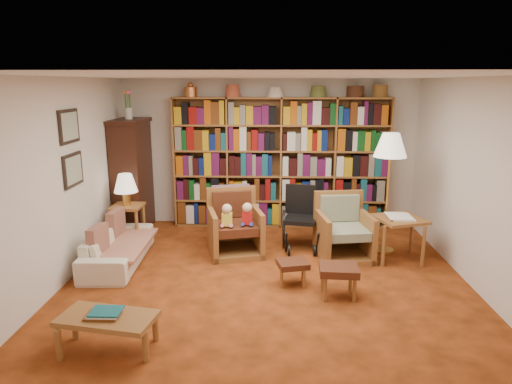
{
  "coord_description": "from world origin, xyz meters",
  "views": [
    {
      "loc": [
        0.05,
        -5.32,
        2.42
      ],
      "look_at": [
        -0.16,
        0.6,
        1.01
      ],
      "focal_mm": 32.0,
      "sensor_mm": 36.0,
      "label": 1
    }
  ],
  "objects_px": {
    "wheelchair": "(301,220)",
    "coffee_table": "(107,320)",
    "sofa": "(118,247)",
    "footstool_a": "(293,266)",
    "armchair_leather": "(236,226)",
    "side_table_papers": "(399,224)",
    "armchair_sage": "(343,232)",
    "footstool_b": "(339,272)",
    "side_table_lamp": "(128,214)",
    "floor_lamp": "(390,150)"
  },
  "relations": [
    {
      "from": "floor_lamp",
      "to": "wheelchair",
      "type": "bearing_deg",
      "value": 173.01
    },
    {
      "from": "footstool_b",
      "to": "armchair_leather",
      "type": "bearing_deg",
      "value": 132.13
    },
    {
      "from": "armchair_leather",
      "to": "armchair_sage",
      "type": "height_order",
      "value": "armchair_leather"
    },
    {
      "from": "footstool_a",
      "to": "armchair_sage",
      "type": "bearing_deg",
      "value": 53.42
    },
    {
      "from": "coffee_table",
      "to": "wheelchair",
      "type": "bearing_deg",
      "value": 55.54
    },
    {
      "from": "sofa",
      "to": "side_table_lamp",
      "type": "relative_size",
      "value": 2.62
    },
    {
      "from": "armchair_leather",
      "to": "coffee_table",
      "type": "height_order",
      "value": "armchair_leather"
    },
    {
      "from": "sofa",
      "to": "side_table_lamp",
      "type": "xyz_separation_m",
      "value": [
        -0.1,
        0.8,
        0.23
      ]
    },
    {
      "from": "floor_lamp",
      "to": "footstool_a",
      "type": "height_order",
      "value": "floor_lamp"
    },
    {
      "from": "footstool_b",
      "to": "armchair_sage",
      "type": "bearing_deg",
      "value": 79.45
    },
    {
      "from": "sofa",
      "to": "armchair_sage",
      "type": "relative_size",
      "value": 1.79
    },
    {
      "from": "wheelchair",
      "to": "coffee_table",
      "type": "xyz_separation_m",
      "value": [
        -1.94,
        -2.83,
        -0.13
      ]
    },
    {
      "from": "sofa",
      "to": "side_table_papers",
      "type": "bearing_deg",
      "value": -88.15
    },
    {
      "from": "floor_lamp",
      "to": "coffee_table",
      "type": "height_order",
      "value": "floor_lamp"
    },
    {
      "from": "footstool_b",
      "to": "coffee_table",
      "type": "xyz_separation_m",
      "value": [
        -2.28,
        -1.18,
        -0.01
      ]
    },
    {
      "from": "side_table_papers",
      "to": "footstool_a",
      "type": "xyz_separation_m",
      "value": [
        -1.51,
        -0.88,
        -0.27
      ]
    },
    {
      "from": "sofa",
      "to": "coffee_table",
      "type": "relative_size",
      "value": 1.71
    },
    {
      "from": "armchair_sage",
      "to": "side_table_papers",
      "type": "bearing_deg",
      "value": -10.85
    },
    {
      "from": "sofa",
      "to": "side_table_lamp",
      "type": "distance_m",
      "value": 0.84
    },
    {
      "from": "footstool_a",
      "to": "side_table_lamp",
      "type": "bearing_deg",
      "value": 150.38
    },
    {
      "from": "sofa",
      "to": "armchair_sage",
      "type": "distance_m",
      "value": 3.16
    },
    {
      "from": "footstool_a",
      "to": "coffee_table",
      "type": "xyz_separation_m",
      "value": [
        -1.77,
        -1.48,
        0.05
      ]
    },
    {
      "from": "side_table_papers",
      "to": "footstool_b",
      "type": "xyz_separation_m",
      "value": [
        -1.0,
        -1.18,
        -0.22
      ]
    },
    {
      "from": "armchair_leather",
      "to": "wheelchair",
      "type": "relative_size",
      "value": 1.0
    },
    {
      "from": "armchair_sage",
      "to": "footstool_b",
      "type": "relative_size",
      "value": 1.95
    },
    {
      "from": "side_table_papers",
      "to": "side_table_lamp",
      "type": "bearing_deg",
      "value": 172.57
    },
    {
      "from": "armchair_sage",
      "to": "footstool_a",
      "type": "height_order",
      "value": "armchair_sage"
    },
    {
      "from": "side_table_lamp",
      "to": "footstool_a",
      "type": "xyz_separation_m",
      "value": [
        2.47,
        -1.4,
        -0.22
      ]
    },
    {
      "from": "armchair_sage",
      "to": "wheelchair",
      "type": "bearing_deg",
      "value": 151.14
    },
    {
      "from": "footstool_b",
      "to": "wheelchair",
      "type": "bearing_deg",
      "value": 101.7
    },
    {
      "from": "sofa",
      "to": "footstool_b",
      "type": "relative_size",
      "value": 3.49
    },
    {
      "from": "wheelchair",
      "to": "coffee_table",
      "type": "height_order",
      "value": "wheelchair"
    },
    {
      "from": "armchair_leather",
      "to": "wheelchair",
      "type": "bearing_deg",
      "value": 12.16
    },
    {
      "from": "floor_lamp",
      "to": "footstool_b",
      "type": "xyz_separation_m",
      "value": [
        -0.88,
        -1.5,
        -1.2
      ]
    },
    {
      "from": "floor_lamp",
      "to": "side_table_papers",
      "type": "distance_m",
      "value": 1.04
    },
    {
      "from": "floor_lamp",
      "to": "side_table_lamp",
      "type": "bearing_deg",
      "value": 177.03
    },
    {
      "from": "armchair_leather",
      "to": "side_table_papers",
      "type": "height_order",
      "value": "armchair_leather"
    },
    {
      "from": "coffee_table",
      "to": "floor_lamp",
      "type": "bearing_deg",
      "value": 40.24
    },
    {
      "from": "armchair_sage",
      "to": "footstool_b",
      "type": "height_order",
      "value": "armchair_sage"
    },
    {
      "from": "sofa",
      "to": "footstool_b",
      "type": "distance_m",
      "value": 3.02
    },
    {
      "from": "armchair_leather",
      "to": "side_table_papers",
      "type": "relative_size",
      "value": 1.25
    },
    {
      "from": "armchair_leather",
      "to": "side_table_papers",
      "type": "xyz_separation_m",
      "value": [
        2.3,
        -0.26,
        0.14
      ]
    },
    {
      "from": "side_table_lamp",
      "to": "armchair_sage",
      "type": "xyz_separation_m",
      "value": [
        3.23,
        -0.37,
        -0.12
      ]
    },
    {
      "from": "armchair_sage",
      "to": "floor_lamp",
      "type": "distance_m",
      "value": 1.34
    },
    {
      "from": "armchair_sage",
      "to": "coffee_table",
      "type": "bearing_deg",
      "value": -135.29
    },
    {
      "from": "wheelchair",
      "to": "floor_lamp",
      "type": "relative_size",
      "value": 0.54
    },
    {
      "from": "sofa",
      "to": "footstool_a",
      "type": "bearing_deg",
      "value": -106.61
    },
    {
      "from": "side_table_lamp",
      "to": "floor_lamp",
      "type": "xyz_separation_m",
      "value": [
        3.86,
        -0.2,
        1.04
      ]
    },
    {
      "from": "sofa",
      "to": "floor_lamp",
      "type": "bearing_deg",
      "value": -83.25
    },
    {
      "from": "side_table_papers",
      "to": "footstool_b",
      "type": "distance_m",
      "value": 1.56
    }
  ]
}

